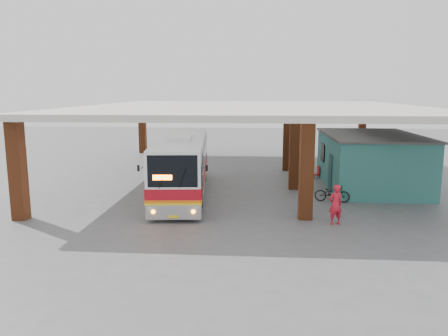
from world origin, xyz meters
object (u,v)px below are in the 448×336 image
pedestrian (335,205)px  motorcycle (332,193)px  red_chair (317,172)px  coach_bus (183,164)px

pedestrian → motorcycle: bearing=-117.9°
pedestrian → red_chair: pedestrian is taller
coach_bus → motorcycle: (7.87, -1.28, -1.19)m
coach_bus → red_chair: (7.97, 4.99, -1.29)m
coach_bus → pedestrian: 8.99m
coach_bus → motorcycle: coach_bus is taller
motorcycle → red_chair: size_ratio=2.26×
motorcycle → red_chair: motorcycle is taller
coach_bus → red_chair: size_ratio=14.88×
pedestrian → red_chair: (0.63, 10.12, -0.51)m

